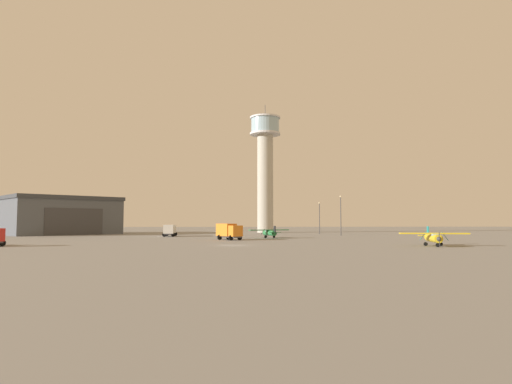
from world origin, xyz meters
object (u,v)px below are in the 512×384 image
object	(u,v)px
truck_box_orange	(229,231)
truck_box_white	(170,230)
light_post_east	(341,212)
light_post_west	(319,215)
airplane_yellow	(433,237)
airplane_green	(270,232)
control_tower	(265,162)

from	to	relation	value
truck_box_orange	truck_box_white	xyz separation A→B (m)	(-14.24, 19.60, -0.16)
light_post_east	light_post_west	bearing A→B (deg)	103.26
light_post_east	truck_box_orange	bearing A→B (deg)	-142.00
light_post_west	airplane_yellow	bearing A→B (deg)	-84.34
airplane_green	light_post_west	bearing A→B (deg)	-48.78
airplane_green	light_post_east	distance (m)	23.50
control_tower	truck_box_white	bearing A→B (deg)	-127.84
airplane_yellow	control_tower	bearing A→B (deg)	-153.74
airplane_green	light_post_west	xyz separation A→B (m)	(16.08, 25.33, 4.04)
airplane_green	truck_box_white	bearing A→B (deg)	47.89
airplane_green	airplane_yellow	size ratio (longest dim) A/B	0.92
truck_box_orange	light_post_east	bearing A→B (deg)	91.17
airplane_yellow	light_post_west	distance (m)	56.47
truck_box_white	light_post_west	bearing A→B (deg)	-71.33
light_post_west	light_post_east	xyz separation A→B (m)	(2.88, -12.24, 0.59)
control_tower	truck_box_orange	bearing A→B (deg)	-102.01
truck_box_orange	light_post_west	size ratio (longest dim) A/B	0.67
truck_box_orange	light_post_west	xyz separation A→B (m)	(24.80, 33.86, 3.51)
airplane_yellow	light_post_west	world-z (taller)	light_post_west
airplane_green	light_post_east	bearing A→B (deg)	-71.76
truck_box_white	airplane_green	bearing A→B (deg)	-117.14
control_tower	truck_box_white	distance (m)	46.37
truck_box_white	light_post_east	xyz separation A→B (m)	(41.92, 2.03, 4.26)
light_post_west	truck_box_orange	bearing A→B (deg)	-126.21
truck_box_orange	light_post_east	distance (m)	35.36
control_tower	airplane_green	world-z (taller)	control_tower
airplane_green	airplane_yellow	world-z (taller)	airplane_yellow
airplane_yellow	truck_box_orange	xyz separation A→B (m)	(-30.35, 22.20, 0.42)
airplane_green	truck_box_orange	distance (m)	12.21
truck_box_white	light_post_east	size ratio (longest dim) A/B	0.68
airplane_yellow	truck_box_white	bearing A→B (deg)	-121.38
truck_box_orange	truck_box_white	bearing A→B (deg)	179.16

